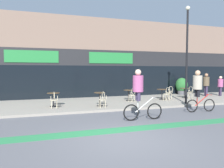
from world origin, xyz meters
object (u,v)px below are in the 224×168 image
object	(u,v)px
cafe_chair_2_near	(132,94)
planter_pot	(182,86)
bistro_table_4	(184,91)
cafe_chair_0_near	(54,99)
cyclist_2	(198,87)
bistro_table_0	(53,97)
cafe_chair_4_near	(190,92)
bistro_table_3	(162,92)
cafe_chair_3_side	(170,92)
bistro_table_1	(100,96)
cafe_chair_3_near	(167,93)
cyclist_0	(139,91)
bistro_table_2	(129,93)
lamp_post	(187,49)
pedestrian_near_end	(220,84)
pedestrian_far_end	(206,83)
cafe_chair_1_near	(103,98)

from	to	relation	value
cafe_chair_2_near	planter_pot	distance (m)	6.32
planter_pot	bistro_table_4	bearing A→B (deg)	-121.42
bistro_table_4	cafe_chair_0_near	distance (m)	9.60
bistro_table_4	cafe_chair_2_near	size ratio (longest dim) A/B	0.81
cafe_chair_0_near	cyclist_2	size ratio (longest dim) A/B	0.42
bistro_table_0	cafe_chair_4_near	size ratio (longest dim) A/B	0.86
bistro_table_0	cafe_chair_2_near	distance (m)	4.97
bistro_table_3	cafe_chair_4_near	size ratio (longest dim) A/B	0.82
cafe_chair_3_side	bistro_table_1	bearing A→B (deg)	6.48
cafe_chair_3_near	cafe_chair_3_side	xyz separation A→B (m)	(0.62, 0.64, 0.00)
cafe_chair_3_near	cyclist_0	size ratio (longest dim) A/B	0.41
bistro_table_2	cafe_chair_4_near	size ratio (longest dim) A/B	0.80
bistro_table_1	lamp_post	world-z (taller)	lamp_post
bistro_table_4	pedestrian_near_end	distance (m)	3.56
bistro_table_2	bistro_table_3	xyz separation A→B (m)	(2.47, -0.18, 0.00)
cafe_chair_3_side	lamp_post	distance (m)	3.58
lamp_post	pedestrian_near_end	bearing A→B (deg)	26.11
cafe_chair_4_near	planter_pot	distance (m)	2.90
lamp_post	pedestrian_near_end	distance (m)	6.28
pedestrian_far_end	cafe_chair_3_near	bearing A→B (deg)	25.29
cafe_chair_2_near	bistro_table_4	bearing A→B (deg)	-89.48
bistro_table_4	cafe_chair_4_near	size ratio (longest dim) A/B	0.81
bistro_table_4	cafe_chair_3_side	distance (m)	1.44
cafe_chair_1_near	cafe_chair_2_near	bearing A→B (deg)	-59.84
cafe_chair_2_near	lamp_post	size ratio (longest dim) A/B	0.15
cafe_chair_4_near	planter_pot	world-z (taller)	planter_pot
cafe_chair_3_side	lamp_post	size ratio (longest dim) A/B	0.15
bistro_table_0	cafe_chair_0_near	world-z (taller)	cafe_chair_0_near
bistro_table_0	cafe_chair_4_near	world-z (taller)	cafe_chair_4_near
cafe_chair_0_near	cyclist_2	bearing A→B (deg)	-111.67
cafe_chair_0_near	cafe_chair_1_near	distance (m)	2.61
cafe_chair_4_near	cafe_chair_3_side	bearing A→B (deg)	74.66
cafe_chair_1_near	planter_pot	bearing A→B (deg)	-64.81
cafe_chair_2_near	cafe_chair_3_side	xyz separation A→B (m)	(3.08, 0.46, 0.00)
bistro_table_4	planter_pot	world-z (taller)	planter_pot
bistro_table_3	cafe_chair_3_near	bearing A→B (deg)	-89.16
bistro_table_1	planter_pot	distance (m)	8.93
cafe_chair_1_near	pedestrian_near_end	world-z (taller)	pedestrian_near_end
bistro_table_0	cafe_chair_3_near	size ratio (longest dim) A/B	0.86
bistro_table_2	planter_pot	xyz separation A→B (m)	(5.73, 2.05, 0.22)
bistro_table_2	bistro_table_3	distance (m)	2.47
bistro_table_0	cafe_chair_4_near	distance (m)	9.47
bistro_table_4	cyclist_0	xyz separation A→B (m)	(-6.15, -5.11, 0.64)
cafe_chair_4_near	cyclist_2	distance (m)	4.53
lamp_post	bistro_table_4	bearing A→B (deg)	55.01
cafe_chair_4_near	cafe_chair_2_near	bearing A→B (deg)	91.13
bistro_table_4	pedestrian_far_end	bearing A→B (deg)	8.70
bistro_table_1	cafe_chair_3_side	distance (m)	5.70
cafe_chair_2_near	planter_pot	world-z (taller)	planter_pot
cafe_chair_2_near	pedestrian_far_end	xyz separation A→B (m)	(6.79, 1.04, 0.55)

